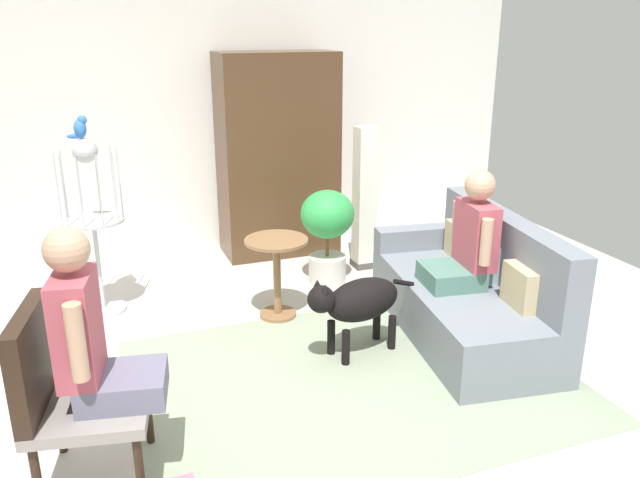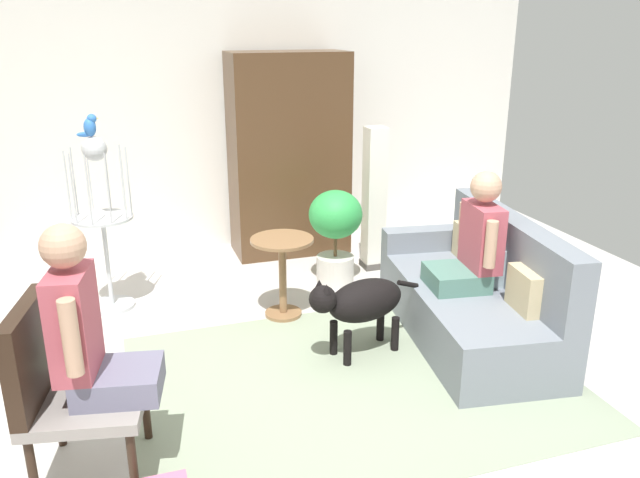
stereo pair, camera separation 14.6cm
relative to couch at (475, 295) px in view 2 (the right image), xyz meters
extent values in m
plane|color=beige|center=(-1.26, -0.35, -0.31)|extent=(7.02, 7.02, 0.00)
cube|color=silver|center=(-1.26, 2.64, 1.13)|extent=(6.34, 0.12, 2.88)
cube|color=gray|center=(-1.09, -0.35, -0.31)|extent=(2.79, 2.12, 0.01)
cube|color=slate|center=(-0.07, -0.02, -0.11)|extent=(1.05, 1.89, 0.41)
cube|color=slate|center=(0.24, -0.06, 0.34)|extent=(0.42, 1.81, 0.49)
cube|color=slate|center=(0.04, 0.78, 0.18)|extent=(0.83, 0.29, 0.18)
cube|color=#C6B284|center=(0.05, -0.49, 0.23)|extent=(0.14, 0.33, 0.28)
cube|color=#9EB2B7|center=(0.12, 0.01, 0.23)|extent=(0.14, 0.30, 0.28)
cube|color=#C6B284|center=(0.19, 0.49, 0.23)|extent=(0.14, 0.31, 0.28)
cylinder|color=black|center=(-2.39, -0.55, -0.12)|extent=(0.04, 0.04, 0.38)
cylinder|color=black|center=(-2.48, -1.01, -0.12)|extent=(0.04, 0.04, 0.38)
cylinder|color=black|center=(-2.85, -0.46, -0.12)|extent=(0.04, 0.04, 0.38)
cylinder|color=black|center=(-2.94, -0.93, -0.12)|extent=(0.04, 0.04, 0.38)
cube|color=gray|center=(-2.66, -0.74, 0.10)|extent=(0.66, 0.67, 0.06)
cube|color=black|center=(-2.90, -0.69, 0.38)|extent=(0.19, 0.58, 0.50)
cube|color=slate|center=(-0.17, 0.00, 0.16)|extent=(0.45, 0.44, 0.14)
cube|color=#B24C59|center=(0.00, -0.03, 0.47)|extent=(0.23, 0.41, 0.47)
sphere|color=tan|center=(0.00, -0.03, 0.83)|extent=(0.22, 0.22, 0.22)
cylinder|color=tan|center=(-0.07, -0.25, 0.49)|extent=(0.08, 0.08, 0.33)
cylinder|color=tan|center=(-0.01, 0.21, 0.49)|extent=(0.08, 0.08, 0.33)
cube|color=slate|center=(-2.51, -0.77, 0.20)|extent=(0.48, 0.41, 0.14)
cube|color=#B24C59|center=(-2.68, -0.73, 0.54)|extent=(0.24, 0.37, 0.53)
sphere|color=tan|center=(-2.68, -0.73, 0.93)|extent=(0.21, 0.21, 0.21)
cylinder|color=tan|center=(-2.61, -0.53, 0.56)|extent=(0.08, 0.08, 0.37)
cylinder|color=tan|center=(-2.69, -0.95, 0.56)|extent=(0.08, 0.08, 0.37)
cylinder|color=olive|center=(-1.26, 0.75, 0.32)|extent=(0.49, 0.49, 0.02)
cylinder|color=olive|center=(-1.26, 0.75, 0.00)|extent=(0.06, 0.06, 0.62)
cylinder|color=olive|center=(-1.26, 0.75, -0.30)|extent=(0.29, 0.29, 0.03)
ellipsoid|color=black|center=(-0.87, -0.01, 0.09)|extent=(0.63, 0.41, 0.29)
sphere|color=black|center=(-1.21, -0.09, 0.18)|extent=(0.19, 0.19, 0.19)
cone|color=black|center=(-1.20, -0.13, 0.27)|extent=(0.06, 0.06, 0.06)
cone|color=black|center=(-1.22, -0.04, 0.27)|extent=(0.06, 0.06, 0.06)
cylinder|color=black|center=(-0.51, 0.07, 0.13)|extent=(0.18, 0.08, 0.10)
cylinder|color=black|center=(-1.05, -0.14, -0.18)|extent=(0.06, 0.06, 0.25)
cylinder|color=black|center=(-1.09, 0.03, -0.18)|extent=(0.06, 0.06, 0.25)
cylinder|color=black|center=(-0.66, -0.05, -0.18)|extent=(0.06, 0.06, 0.25)
cylinder|color=black|center=(-0.70, 0.12, -0.18)|extent=(0.06, 0.06, 0.25)
cylinder|color=silver|center=(-2.55, 1.33, -0.30)|extent=(0.36, 0.36, 0.03)
cylinder|color=silver|center=(-2.55, 1.33, 0.07)|extent=(0.04, 0.04, 0.75)
cylinder|color=silver|center=(-2.55, 1.33, 0.45)|extent=(0.47, 0.47, 0.02)
cylinder|color=silver|center=(-2.33, 1.33, 0.73)|extent=(0.01, 0.01, 0.53)
cylinder|color=silver|center=(-2.37, 1.46, 0.73)|extent=(0.01, 0.01, 0.53)
cylinder|color=silver|center=(-2.49, 1.54, 0.73)|extent=(0.01, 0.01, 0.53)
cylinder|color=silver|center=(-2.62, 1.54, 0.73)|extent=(0.01, 0.01, 0.53)
cylinder|color=silver|center=(-2.73, 1.46, 0.73)|extent=(0.01, 0.01, 0.53)
cylinder|color=silver|center=(-2.78, 1.33, 0.73)|extent=(0.01, 0.01, 0.53)
cylinder|color=silver|center=(-2.73, 1.20, 0.73)|extent=(0.01, 0.01, 0.53)
cylinder|color=silver|center=(-2.62, 1.12, 0.73)|extent=(0.01, 0.01, 0.53)
cylinder|color=silver|center=(-2.49, 1.12, 0.73)|extent=(0.01, 0.01, 0.53)
cylinder|color=silver|center=(-2.37, 1.20, 0.73)|extent=(0.01, 0.01, 0.53)
sphere|color=silver|center=(-2.55, 1.33, 1.00)|extent=(0.19, 0.19, 0.19)
ellipsoid|color=blue|center=(-2.57, 1.33, 1.16)|extent=(0.09, 0.10, 0.14)
sphere|color=blue|center=(-2.55, 1.33, 1.22)|extent=(0.07, 0.07, 0.07)
cone|color=#D8BF4C|center=(-2.51, 1.33, 1.22)|extent=(0.03, 0.02, 0.02)
ellipsoid|color=blue|center=(-2.61, 1.33, 1.11)|extent=(0.12, 0.03, 0.04)
cylinder|color=beige|center=(-0.64, 1.27, -0.19)|extent=(0.33, 0.33, 0.24)
cylinder|color=brown|center=(-0.64, 1.27, 0.03)|extent=(0.03, 0.03, 0.20)
ellipsoid|color=green|center=(-0.64, 1.27, 0.32)|extent=(0.47, 0.47, 0.42)
cube|color=#4C4742|center=(-0.18, 1.51, -0.28)|extent=(0.20, 0.20, 0.06)
cube|color=white|center=(-0.18, 1.51, 0.38)|extent=(0.18, 0.18, 1.27)
cube|color=#4C331E|center=(-0.79, 2.23, 0.67)|extent=(1.12, 0.56, 1.96)
camera|label=1|loc=(-2.56, -3.68, 1.90)|focal=35.78mm
camera|label=2|loc=(-2.42, -3.73, 1.90)|focal=35.78mm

